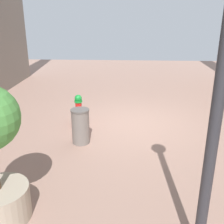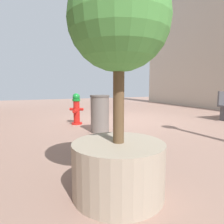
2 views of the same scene
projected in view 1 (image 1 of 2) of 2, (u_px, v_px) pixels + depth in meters
ground_plane at (133, 124)px, 8.12m from camera, size 23.40×23.40×0.00m
fire_hydrant at (79, 110)px, 7.95m from camera, size 0.38×0.37×0.91m
street_lamp at (220, 91)px, 2.90m from camera, size 0.36×0.36×3.74m
trash_bin at (81, 126)px, 6.78m from camera, size 0.46×0.46×0.90m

